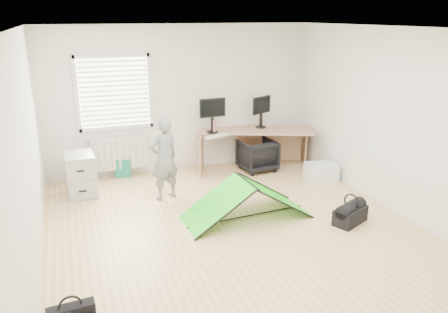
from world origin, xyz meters
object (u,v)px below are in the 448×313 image
object	(u,v)px
desk	(255,148)
monitor_left	(212,120)
person	(164,158)
thermos	(214,126)
monitor_right	(261,116)
kite	(247,199)
duffel_bag	(350,215)
storage_crate	(321,172)
office_chair	(257,155)
filing_cabinet	(81,175)

from	to	relation	value
desk	monitor_left	bearing A→B (deg)	-160.75
monitor_left	person	world-z (taller)	person
monitor_left	thermos	xyz separation A→B (m)	(0.04, 0.00, -0.11)
monitor_right	kite	world-z (taller)	monitor_right
duffel_bag	storage_crate	bearing A→B (deg)	47.46
kite	duffel_bag	xyz separation A→B (m)	(1.32, -0.68, -0.17)
monitor_right	person	size ratio (longest dim) A/B	0.34
monitor_left	monitor_right	xyz separation A→B (m)	(1.01, 0.05, -0.01)
desk	person	size ratio (longest dim) A/B	1.61
thermos	office_chair	world-z (taller)	thermos
person	kite	size ratio (longest dim) A/B	0.74
filing_cabinet	monitor_right	world-z (taller)	monitor_right
thermos	storage_crate	size ratio (longest dim) A/B	0.46
duffel_bag	desk	bearing A→B (deg)	71.84
desk	person	xyz separation A→B (m)	(-2.00, -0.94, 0.31)
desk	office_chair	distance (m)	0.23
person	kite	bearing A→B (deg)	110.03
monitor_right	person	world-z (taller)	person
monitor_left	monitor_right	size ratio (longest dim) A/B	1.06
duffel_bag	filing_cabinet	bearing A→B (deg)	121.62
monitor_left	office_chair	bearing A→B (deg)	-20.64
filing_cabinet	monitor_left	distance (m)	2.52
duffel_bag	kite	bearing A→B (deg)	128.55
monitor_right	storage_crate	distance (m)	1.59
filing_cabinet	storage_crate	bearing A→B (deg)	-13.67
filing_cabinet	thermos	world-z (taller)	thermos
monitor_right	kite	xyz separation A→B (m)	(-1.19, -2.14, -0.69)
monitor_right	office_chair	size ratio (longest dim) A/B	0.72
monitor_right	filing_cabinet	bearing A→B (deg)	161.86
desk	person	distance (m)	2.23
thermos	storage_crate	xyz separation A→B (m)	(1.65, -1.13, -0.72)
filing_cabinet	office_chair	size ratio (longest dim) A/B	1.08
person	duffel_bag	bearing A→B (deg)	120.90
filing_cabinet	kite	bearing A→B (deg)	-40.79
thermos	office_chair	distance (m)	1.00
kite	office_chair	bearing A→B (deg)	58.21
monitor_left	person	xyz separation A→B (m)	(-1.14, -0.99, -0.31)
filing_cabinet	person	xyz separation A→B (m)	(1.26, -0.63, 0.33)
desk	thermos	distance (m)	0.96
duffel_bag	thermos	bearing A→B (deg)	87.57
monitor_right	office_chair	xyz separation A→B (m)	(-0.20, -0.30, -0.68)
monitor_left	monitor_right	bearing A→B (deg)	-0.49
desk	filing_cabinet	xyz separation A→B (m)	(-3.26, -0.32, -0.02)
thermos	kite	bearing A→B (deg)	-95.84
filing_cabinet	duffel_bag	world-z (taller)	filing_cabinet
office_chair	duffel_bag	size ratio (longest dim) A/B	1.22
desk	monitor_left	size ratio (longest dim) A/B	4.43
monitor_right	office_chair	distance (m)	0.77
storage_crate	desk	bearing A→B (deg)	127.42
desk	storage_crate	bearing A→B (deg)	-30.54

